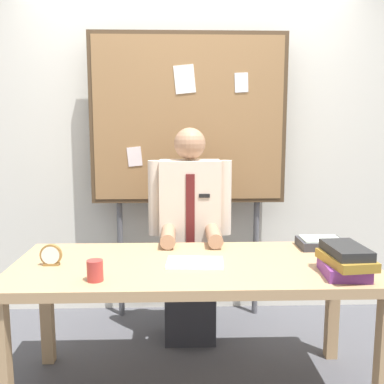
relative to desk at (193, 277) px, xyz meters
name	(u,v)px	position (x,y,z in m)	size (l,w,h in m)	color
back_wall	(188,140)	(0.00, 1.20, 0.69)	(6.40, 0.08, 2.70)	silver
desk	(193,277)	(0.00, 0.00, 0.00)	(1.90, 0.81, 0.74)	tan
person	(190,244)	(0.00, 0.63, 0.01)	(0.55, 0.56, 1.45)	#2D2D33
bulletin_board	(188,122)	(0.00, 0.99, 0.83)	(1.43, 0.09, 2.13)	#4C3823
book_stack	(345,261)	(0.73, -0.23, 0.15)	(0.22, 0.32, 0.15)	#72337F
open_notebook	(195,263)	(0.01, -0.02, 0.09)	(0.30, 0.20, 0.01)	white
desk_clock	(51,256)	(-0.74, -0.02, 0.13)	(0.11, 0.04, 0.11)	olive
coffee_mug	(95,271)	(-0.47, -0.26, 0.13)	(0.08, 0.08, 0.10)	#B23833
paper_tray	(321,243)	(0.77, 0.27, 0.11)	(0.26, 0.20, 0.06)	#333338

